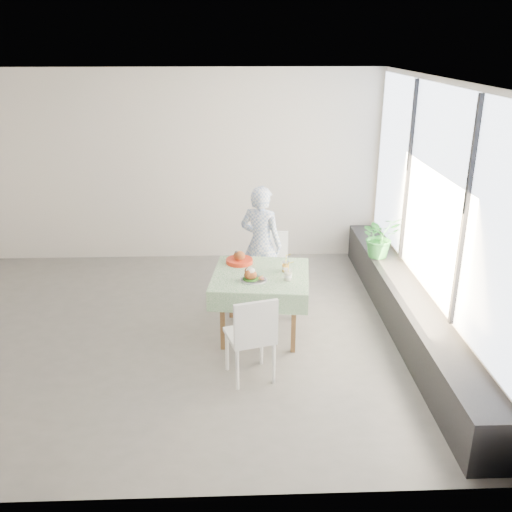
{
  "coord_description": "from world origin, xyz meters",
  "views": [
    {
      "loc": [
        0.85,
        -5.81,
        3.18
      ],
      "look_at": [
        1.07,
        0.03,
        0.93
      ],
      "focal_mm": 40.0,
      "sensor_mm": 36.0,
      "label": 1
    }
  ],
  "objects_px": {
    "chair_near": "(250,352)",
    "juice_cup_orange": "(285,267)",
    "main_dish": "(252,276)",
    "chair_far": "(271,281)",
    "potted_plant": "(380,236)",
    "cafe_table": "(261,297)",
    "diner": "(261,244)"
  },
  "relations": [
    {
      "from": "cafe_table",
      "to": "potted_plant",
      "type": "xyz_separation_m",
      "value": [
        1.6,
        1.1,
        0.32
      ]
    },
    {
      "from": "chair_near",
      "to": "juice_cup_orange",
      "type": "relative_size",
      "value": 3.76
    },
    {
      "from": "main_dish",
      "to": "chair_far",
      "type": "bearing_deg",
      "value": 75.3
    },
    {
      "from": "chair_far",
      "to": "chair_near",
      "type": "bearing_deg",
      "value": -100.17
    },
    {
      "from": "chair_far",
      "to": "main_dish",
      "type": "relative_size",
      "value": 3.0
    },
    {
      "from": "chair_far",
      "to": "potted_plant",
      "type": "relative_size",
      "value": 1.61
    },
    {
      "from": "potted_plant",
      "to": "diner",
      "type": "bearing_deg",
      "value": -173.52
    },
    {
      "from": "chair_far",
      "to": "juice_cup_orange",
      "type": "distance_m",
      "value": 0.98
    },
    {
      "from": "juice_cup_orange",
      "to": "potted_plant",
      "type": "xyz_separation_m",
      "value": [
        1.32,
        1.05,
        -0.02
      ]
    },
    {
      "from": "chair_near",
      "to": "potted_plant",
      "type": "bearing_deg",
      "value": 48.97
    },
    {
      "from": "cafe_table",
      "to": "juice_cup_orange",
      "type": "distance_m",
      "value": 0.44
    },
    {
      "from": "diner",
      "to": "potted_plant",
      "type": "distance_m",
      "value": 1.56
    },
    {
      "from": "cafe_table",
      "to": "chair_near",
      "type": "relative_size",
      "value": 1.27
    },
    {
      "from": "chair_near",
      "to": "diner",
      "type": "xyz_separation_m",
      "value": [
        0.19,
        1.82,
        0.47
      ]
    },
    {
      "from": "chair_near",
      "to": "juice_cup_orange",
      "type": "xyz_separation_m",
      "value": [
        0.42,
        0.95,
        0.52
      ]
    },
    {
      "from": "potted_plant",
      "to": "juice_cup_orange",
      "type": "bearing_deg",
      "value": -141.4
    },
    {
      "from": "chair_near",
      "to": "main_dish",
      "type": "distance_m",
      "value": 0.87
    },
    {
      "from": "cafe_table",
      "to": "diner",
      "type": "relative_size",
      "value": 0.77
    },
    {
      "from": "main_dish",
      "to": "juice_cup_orange",
      "type": "relative_size",
      "value": 1.22
    },
    {
      "from": "main_dish",
      "to": "potted_plant",
      "type": "height_order",
      "value": "potted_plant"
    },
    {
      "from": "chair_far",
      "to": "juice_cup_orange",
      "type": "height_order",
      "value": "juice_cup_orange"
    },
    {
      "from": "juice_cup_orange",
      "to": "cafe_table",
      "type": "bearing_deg",
      "value": -170.36
    },
    {
      "from": "chair_near",
      "to": "potted_plant",
      "type": "distance_m",
      "value": 2.69
    },
    {
      "from": "diner",
      "to": "main_dish",
      "type": "xyz_separation_m",
      "value": [
        -0.15,
        -1.11,
        0.04
      ]
    },
    {
      "from": "cafe_table",
      "to": "chair_far",
      "type": "bearing_deg",
      "value": 78.64
    },
    {
      "from": "chair_far",
      "to": "diner",
      "type": "relative_size",
      "value": 0.59
    },
    {
      "from": "cafe_table",
      "to": "potted_plant",
      "type": "relative_size",
      "value": 2.1
    },
    {
      "from": "potted_plant",
      "to": "main_dish",
      "type": "bearing_deg",
      "value": -142.8
    },
    {
      "from": "cafe_table",
      "to": "chair_near",
      "type": "distance_m",
      "value": 0.93
    },
    {
      "from": "chair_far",
      "to": "chair_near",
      "type": "distance_m",
      "value": 1.79
    },
    {
      "from": "chair_far",
      "to": "potted_plant",
      "type": "height_order",
      "value": "potted_plant"
    },
    {
      "from": "diner",
      "to": "potted_plant",
      "type": "relative_size",
      "value": 2.73
    }
  ]
}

